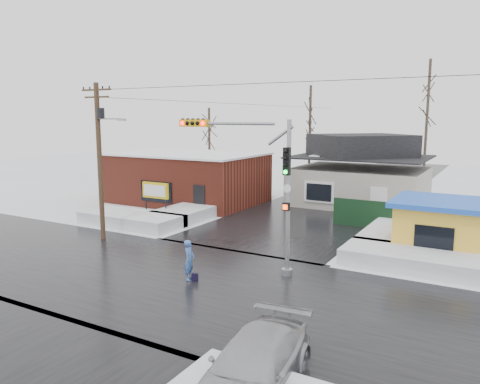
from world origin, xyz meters
The scene contains 20 objects.
ground centered at (0.00, 0.00, 0.00)m, with size 120.00×120.00×0.00m, color white.
road_ns centered at (0.00, 0.00, 0.01)m, with size 10.00×120.00×0.02m, color black.
road_ew centered at (0.00, 0.00, 0.01)m, with size 120.00×10.00×0.02m, color black.
snowbank_nw centered at (-9.00, 7.00, 0.40)m, with size 7.00×3.00×0.80m, color white.
snowbank_ne centered at (9.00, 7.00, 0.40)m, with size 7.00×3.00×0.80m, color white.
snowbank_nside_w centered at (-7.00, 12.00, 0.40)m, with size 3.00×8.00×0.80m, color white.
snowbank_nside_e centered at (7.00, 12.00, 0.40)m, with size 3.00×8.00×0.80m, color white.
traffic_signal centered at (2.43, 2.97, 4.54)m, with size 6.05×0.68×7.00m.
utility_pole centered at (-7.93, 3.50, 5.11)m, with size 3.15×0.44×9.00m.
brick_building centered at (-11.00, 15.99, 2.08)m, with size 12.20×8.20×4.12m.
marquee_sign centered at (-9.00, 9.49, 1.92)m, with size 2.20×0.21×2.55m.
house centered at (2.00, 22.00, 2.62)m, with size 10.40×8.40×5.76m.
kiosk centered at (9.50, 9.99, 1.46)m, with size 4.60×4.60×2.88m.
fence centered at (6.50, 14.00, 0.90)m, with size 8.00×0.12×1.80m, color black.
tree_far_left centered at (-4.00, 26.00, 7.95)m, with size 3.00×3.00×10.00m.
tree_far_mid centered at (6.00, 28.00, 9.54)m, with size 3.00×3.00×12.00m.
tree_far_west centered at (-14.00, 24.00, 6.36)m, with size 3.00×3.00×8.00m.
pedestrian centered at (0.52, 0.31, 0.89)m, with size 0.65×0.43×1.79m, color #436EBB.
car centered at (7.02, -5.86, 0.74)m, with size 2.07×5.10×1.48m, color #A9AAB0.
shopping_bag centered at (0.85, 0.25, 0.17)m, with size 0.28×0.12×0.35m, color black.
Camera 1 is at (12.22, -15.72, 7.11)m, focal length 35.00 mm.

